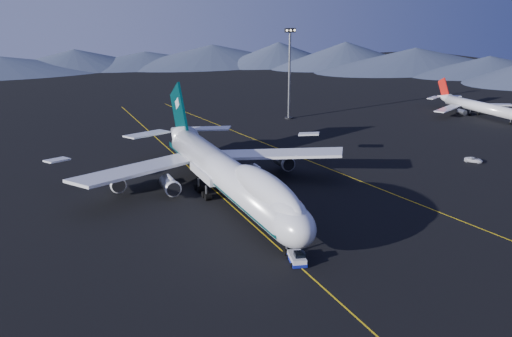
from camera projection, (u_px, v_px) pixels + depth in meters
name	position (u px, v px, depth m)	size (l,w,h in m)	color
ground	(227.00, 201.00, 112.20)	(500.00, 500.00, 0.00)	black
taxiway_line_main	(227.00, 201.00, 112.20)	(0.25, 220.00, 0.01)	yellow
taxiway_line_side	(333.00, 170.00, 132.38)	(0.25, 200.00, 0.01)	yellow
boeing_747	(226.00, 173.00, 110.55)	(59.62, 72.43, 19.37)	silver
pushback_tug	(297.00, 259.00, 86.19)	(3.33, 4.82, 1.92)	silver
second_jet	(476.00, 106.00, 192.23)	(33.72, 38.09, 10.84)	silver
service_van	(474.00, 160.00, 138.52)	(1.99, 4.32, 1.20)	white
floodlight_mast	(289.00, 74.00, 184.29)	(3.60, 2.70, 29.14)	black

